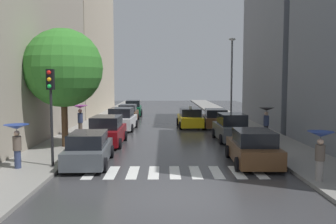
# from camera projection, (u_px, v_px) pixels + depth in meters

# --- Properties ---
(ground_plane) EXTENTS (28.00, 72.00, 0.04)m
(ground_plane) POSITION_uv_depth(u_px,v_px,m) (168.00, 120.00, 35.94)
(ground_plane) COLOR #363639
(sidewalk_left) EXTENTS (3.00, 72.00, 0.15)m
(sidewalk_left) POSITION_uv_depth(u_px,v_px,m) (104.00, 119.00, 35.85)
(sidewalk_left) COLOR gray
(sidewalk_left) RESTS_ON ground
(sidewalk_right) EXTENTS (3.00, 72.00, 0.15)m
(sidewalk_right) POSITION_uv_depth(u_px,v_px,m) (232.00, 119.00, 36.02)
(sidewalk_right) COLOR gray
(sidewalk_right) RESTS_ON ground
(crosswalk_stripes) EXTENTS (7.65, 2.20, 0.01)m
(crosswalk_stripes) POSITION_uv_depth(u_px,v_px,m) (175.00, 172.00, 15.32)
(crosswalk_stripes) COLOR silver
(crosswalk_stripes) RESTS_ON ground
(building_left_mid) EXTENTS (6.00, 20.12, 21.24)m
(building_left_mid) POSITION_uv_depth(u_px,v_px,m) (78.00, 26.00, 43.58)
(building_left_mid) COLOR #B2A38C
(building_left_mid) RESTS_ON ground
(building_right_mid) EXTENTS (6.00, 12.71, 16.33)m
(building_right_mid) POSITION_uv_depth(u_px,v_px,m) (293.00, 33.00, 31.43)
(building_right_mid) COLOR slate
(building_right_mid) RESTS_ON ground
(parked_car_left_nearest) EXTENTS (2.15, 4.47, 1.56)m
(parked_car_left_nearest) POSITION_uv_depth(u_px,v_px,m) (89.00, 149.00, 16.66)
(parked_car_left_nearest) COLOR #474C51
(parked_car_left_nearest) RESTS_ON ground
(parked_car_left_second) EXTENTS (2.14, 4.43, 1.79)m
(parked_car_left_second) POSITION_uv_depth(u_px,v_px,m) (107.00, 131.00, 21.95)
(parked_car_left_second) COLOR maroon
(parked_car_left_second) RESTS_ON ground
(parked_car_left_third) EXTENTS (2.32, 4.32, 1.80)m
(parked_car_left_third) POSITION_uv_depth(u_px,v_px,m) (122.00, 120.00, 28.68)
(parked_car_left_third) COLOR silver
(parked_car_left_third) RESTS_ON ground
(parked_car_left_fourth) EXTENTS (2.01, 4.16, 1.65)m
(parked_car_left_fourth) POSITION_uv_depth(u_px,v_px,m) (128.00, 113.00, 34.87)
(parked_car_left_fourth) COLOR brown
(parked_car_left_fourth) RESTS_ON ground
(parked_car_left_fifth) EXTENTS (2.09, 4.12, 1.77)m
(parked_car_left_fifth) POSITION_uv_depth(u_px,v_px,m) (133.00, 108.00, 40.58)
(parked_car_left_fifth) COLOR #0C4C2D
(parked_car_left_fifth) RESTS_ON ground
(parked_car_right_nearest) EXTENTS (2.23, 4.34, 1.64)m
(parked_car_right_nearest) POSITION_uv_depth(u_px,v_px,m) (253.00, 148.00, 16.76)
(parked_car_right_nearest) COLOR brown
(parked_car_right_nearest) RESTS_ON ground
(parked_car_right_second) EXTENTS (2.11, 4.10, 1.82)m
(parked_car_right_second) POSITION_uv_depth(u_px,v_px,m) (231.00, 128.00, 23.38)
(parked_car_right_second) COLOR #474C51
(parked_car_right_second) RESTS_ON ground
(parked_car_right_third) EXTENTS (2.26, 4.33, 1.59)m
(parked_car_right_third) POSITION_uv_depth(u_px,v_px,m) (215.00, 119.00, 30.04)
(parked_car_right_third) COLOR brown
(parked_car_right_third) RESTS_ON ground
(taxi_midroad) EXTENTS (2.18, 4.56, 1.81)m
(taxi_midroad) POSITION_uv_depth(u_px,v_px,m) (190.00, 118.00, 30.39)
(taxi_midroad) COLOR yellow
(taxi_midroad) RESTS_ON ground
(pedestrian_foreground) EXTENTS (1.08, 1.08, 2.09)m
(pedestrian_foreground) POSITION_uv_depth(u_px,v_px,m) (80.00, 113.00, 24.92)
(pedestrian_foreground) COLOR brown
(pedestrian_foreground) RESTS_ON sidewalk_left
(pedestrian_near_tree) EXTENTS (1.06, 1.06, 1.91)m
(pedestrian_near_tree) POSITION_uv_depth(u_px,v_px,m) (17.00, 136.00, 15.36)
(pedestrian_near_tree) COLOR navy
(pedestrian_near_tree) RESTS_ON sidewalk_left
(pedestrian_by_kerb) EXTENTS (0.97, 0.97, 1.88)m
(pedestrian_by_kerb) POSITION_uv_depth(u_px,v_px,m) (320.00, 145.00, 13.41)
(pedestrian_by_kerb) COLOR gray
(pedestrian_by_kerb) RESTS_ON sidewalk_right
(pedestrian_far_side) EXTENTS (1.02, 1.02, 2.04)m
(pedestrian_far_side) POSITION_uv_depth(u_px,v_px,m) (266.00, 116.00, 23.44)
(pedestrian_far_side) COLOR black
(pedestrian_far_side) RESTS_ON sidewalk_right
(street_tree_left) EXTENTS (4.49, 4.49, 6.77)m
(street_tree_left) POSITION_uv_depth(u_px,v_px,m) (63.00, 68.00, 20.29)
(street_tree_left) COLOR #513823
(street_tree_left) RESTS_ON sidewalk_left
(traffic_light_left_corner) EXTENTS (0.30, 0.42, 4.30)m
(traffic_light_left_corner) POSITION_uv_depth(u_px,v_px,m) (51.00, 96.00, 15.65)
(traffic_light_left_corner) COLOR black
(traffic_light_left_corner) RESTS_ON sidewalk_left
(lamp_post_right) EXTENTS (0.60, 0.28, 7.56)m
(lamp_post_right) POSITION_uv_depth(u_px,v_px,m) (232.00, 75.00, 31.44)
(lamp_post_right) COLOR #595B60
(lamp_post_right) RESTS_ON sidewalk_right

